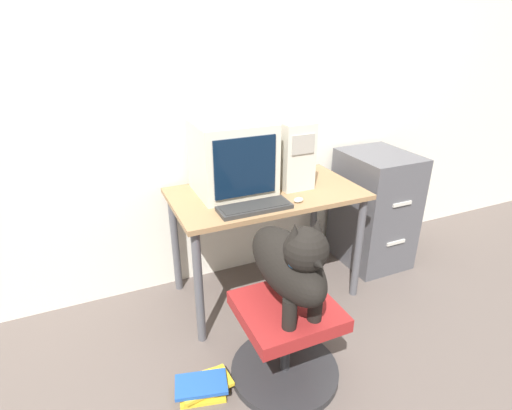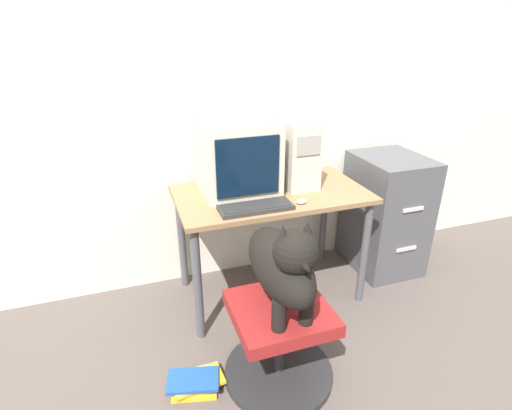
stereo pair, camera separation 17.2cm
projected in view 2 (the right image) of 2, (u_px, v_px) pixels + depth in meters
name	position (u px, v px, depth m)	size (l,w,h in m)	color
ground_plane	(288.00, 321.00, 2.51)	(12.00, 12.00, 0.00)	#564C47
wall_back	(251.00, 92.00, 2.60)	(8.00, 0.05, 2.60)	silver
desk	(271.00, 207.00, 2.53)	(1.18, 0.66, 0.75)	olive
crt_monitor	(238.00, 157.00, 2.42)	(0.45, 0.41, 0.44)	beige
pc_tower	(294.00, 152.00, 2.55)	(0.20, 0.41, 0.42)	beige
keyboard	(256.00, 207.00, 2.24)	(0.42, 0.16, 0.03)	#2D2D2D
computer_mouse	(301.00, 201.00, 2.31)	(0.06, 0.04, 0.03)	beige
office_chair	(279.00, 342.00, 2.03)	(0.57, 0.57, 0.45)	#262628
dog	(283.00, 264.00, 1.82)	(0.24, 0.59, 0.52)	black
filing_cabinet	(386.00, 213.00, 2.94)	(0.45, 0.54, 0.86)	#4C4C51
book_stack_floor	(195.00, 382.00, 2.03)	(0.30, 0.23, 0.08)	gold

